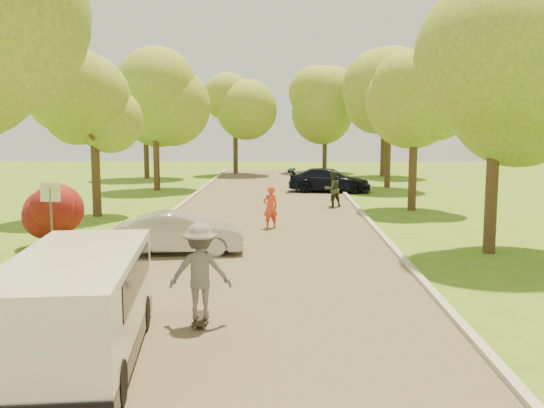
# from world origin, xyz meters

# --- Properties ---
(ground) EXTENTS (100.00, 100.00, 0.00)m
(ground) POSITION_xyz_m (0.00, 0.00, 0.00)
(ground) COLOR #436F1A
(ground) RESTS_ON ground
(road) EXTENTS (8.00, 60.00, 0.01)m
(road) POSITION_xyz_m (0.00, 8.00, 0.01)
(road) COLOR #4C4438
(road) RESTS_ON ground
(curb_left) EXTENTS (0.18, 60.00, 0.12)m
(curb_left) POSITION_xyz_m (-4.05, 8.00, 0.06)
(curb_left) COLOR #B2AD9E
(curb_left) RESTS_ON ground
(curb_right) EXTENTS (0.18, 60.00, 0.12)m
(curb_right) POSITION_xyz_m (4.05, 8.00, 0.06)
(curb_right) COLOR #B2AD9E
(curb_right) RESTS_ON ground
(street_sign) EXTENTS (0.55, 0.06, 2.17)m
(street_sign) POSITION_xyz_m (-5.80, 4.00, 1.56)
(street_sign) COLOR #59595E
(street_sign) RESTS_ON ground
(red_shrub) EXTENTS (1.70, 1.70, 1.95)m
(red_shrub) POSITION_xyz_m (-6.30, 5.50, 1.10)
(red_shrub) COLOR #382619
(red_shrub) RESTS_ON ground
(tree_l_midb) EXTENTS (4.30, 4.20, 6.62)m
(tree_l_midb) POSITION_xyz_m (-6.81, 12.00, 4.59)
(tree_l_midb) COLOR #382619
(tree_l_midb) RESTS_ON ground
(tree_l_far) EXTENTS (4.92, 4.80, 7.79)m
(tree_l_far) POSITION_xyz_m (-6.39, 22.00, 5.47)
(tree_l_far) COLOR #382619
(tree_l_far) RESTS_ON ground
(tree_r_mida) EXTENTS (5.13, 5.00, 7.95)m
(tree_r_mida) POSITION_xyz_m (7.02, 5.00, 5.54)
(tree_r_mida) COLOR #382619
(tree_r_mida) RESTS_ON ground
(tree_r_midb) EXTENTS (4.51, 4.40, 7.01)m
(tree_r_midb) POSITION_xyz_m (6.60, 14.00, 4.88)
(tree_r_midb) COLOR #382619
(tree_r_midb) RESTS_ON ground
(tree_r_far) EXTENTS (5.33, 5.20, 8.34)m
(tree_r_far) POSITION_xyz_m (7.23, 24.00, 5.83)
(tree_r_far) COLOR #382619
(tree_r_far) RESTS_ON ground
(tree_bg_a) EXTENTS (5.12, 5.00, 7.72)m
(tree_bg_a) POSITION_xyz_m (-8.78, 30.00, 5.31)
(tree_bg_a) COLOR #382619
(tree_bg_a) RESTS_ON ground
(tree_bg_b) EXTENTS (5.12, 5.00, 7.95)m
(tree_bg_b) POSITION_xyz_m (8.22, 32.00, 5.54)
(tree_bg_b) COLOR #382619
(tree_bg_b) RESTS_ON ground
(tree_bg_c) EXTENTS (4.92, 4.80, 7.33)m
(tree_bg_c) POSITION_xyz_m (-2.79, 34.00, 5.02)
(tree_bg_c) COLOR #382619
(tree_bg_c) RESTS_ON ground
(tree_bg_d) EXTENTS (5.12, 5.00, 7.72)m
(tree_bg_d) POSITION_xyz_m (4.22, 36.00, 5.31)
(tree_bg_d) COLOR #382619
(tree_bg_d) RESTS_ON ground
(minivan) EXTENTS (2.38, 4.89, 1.75)m
(minivan) POSITION_xyz_m (-2.50, -3.53, 0.92)
(minivan) COLOR white
(minivan) RESTS_ON ground
(silver_sedan) EXTENTS (3.79, 1.58, 1.22)m
(silver_sedan) POSITION_xyz_m (-2.30, 4.74, 0.61)
(silver_sedan) COLOR #ABABB0
(silver_sedan) RESTS_ON ground
(dark_sedan) EXTENTS (4.81, 2.39, 1.34)m
(dark_sedan) POSITION_xyz_m (3.30, 21.30, 0.67)
(dark_sedan) COLOR black
(dark_sedan) RESTS_ON ground
(longboard) EXTENTS (0.31, 0.94, 0.11)m
(longboard) POSITION_xyz_m (-0.84, -1.59, 0.10)
(longboard) COLOR black
(longboard) RESTS_ON ground
(skateboarder) EXTENTS (1.21, 0.74, 1.81)m
(skateboarder) POSITION_xyz_m (-0.84, -1.59, 1.03)
(skateboarder) COLOR slate
(skateboarder) RESTS_ON longboard
(person_striped) EXTENTS (0.67, 0.57, 1.56)m
(person_striped) POSITION_xyz_m (0.25, 9.15, 0.78)
(person_striped) COLOR #E34222
(person_striped) RESTS_ON ground
(person_olive) EXTENTS (1.03, 0.96, 1.70)m
(person_olive) POSITION_xyz_m (2.96, 14.92, 0.85)
(person_olive) COLOR #2F3620
(person_olive) RESTS_ON ground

